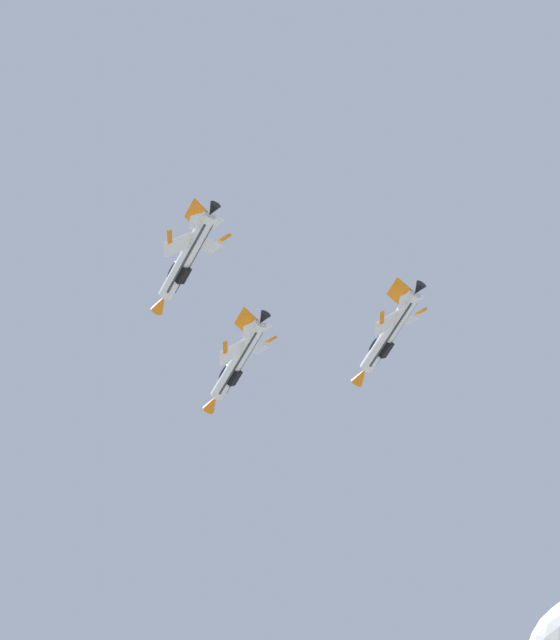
% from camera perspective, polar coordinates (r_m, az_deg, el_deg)
% --- Properties ---
extents(fighter_jet_lead, '(8.06, 15.55, 7.63)m').
position_cam_1_polar(fighter_jet_lead, '(163.26, -1.90, -1.85)').
color(fighter_jet_lead, white).
extents(fighter_jet_left_wing, '(8.32, 15.55, 7.09)m').
position_cam_1_polar(fighter_jet_left_wing, '(153.87, -4.15, 2.73)').
color(fighter_jet_left_wing, white).
extents(fighter_jet_right_wing, '(8.06, 15.55, 7.64)m').
position_cam_1_polar(fighter_jet_right_wing, '(161.19, 4.79, -0.60)').
color(fighter_jet_right_wing, white).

